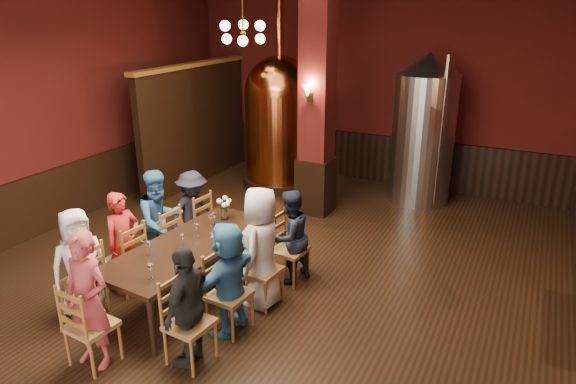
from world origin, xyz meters
The scene contains 35 objects.
room centered at (0.00, 0.00, 2.25)m, with size 10.00×10.02×4.50m.
wainscot_back centered at (0.00, 4.96, 0.50)m, with size 7.90×0.08×1.00m, color black.
wainscot_left centered at (-3.96, 0.00, 0.50)m, with size 0.08×9.90×1.00m, color black.
column centered at (-0.30, 2.80, 2.25)m, with size 0.58×0.58×4.50m, color #44100E.
partition centered at (-3.20, 3.20, 1.20)m, with size 0.22×3.50×2.40m, color black.
pendant_cluster centered at (-1.80, 2.90, 3.10)m, with size 0.90×0.90×1.70m, color #A57226, non-canonical shape.
sconce_column centered at (-0.30, 2.50, 2.20)m, with size 0.20×0.20×0.36m, color black, non-canonical shape.
dining_table centered at (-0.52, -0.59, 0.69)m, with size 1.20×2.48×0.75m.
chair_0 centered at (-1.45, -1.52, 0.46)m, with size 0.46×0.46×0.92m, color brown, non-canonical shape.
person_0 centered at (-1.45, -1.52, 0.69)m, with size 0.67×0.44×1.37m, color white.
chair_1 centered at (-1.40, -0.85, 0.46)m, with size 0.46×0.46×0.92m, color brown, non-canonical shape.
person_1 centered at (-1.40, -0.85, 0.68)m, with size 0.50×0.33×1.37m, color maroon.
chair_2 centered at (-1.34, -0.19, 0.46)m, with size 0.46×0.46×0.92m, color brown, non-canonical shape.
person_2 centered at (-1.34, -0.19, 0.74)m, with size 0.72×0.35×1.48m, color #275283.
chair_3 centered at (-1.29, 0.47, 0.46)m, with size 0.46×0.46×0.92m, color brown, non-canonical shape.
person_3 centered at (-1.29, 0.47, 0.64)m, with size 0.83×0.48×1.28m, color black.
chair_4 centered at (0.24, -1.66, 0.46)m, with size 0.46×0.46×0.92m, color brown, non-canonical shape.
person_4 centered at (0.24, -1.66, 0.68)m, with size 0.79×0.33×1.35m, color black.
chair_5 centered at (0.30, -0.99, 0.46)m, with size 0.46×0.46×0.92m, color brown, non-canonical shape.
person_5 centered at (0.30, -0.99, 0.67)m, with size 1.25×0.40×1.35m, color teal.
chair_6 centered at (0.35, -0.33, 0.46)m, with size 0.46×0.46×0.92m, color brown, non-canonical shape.
person_6 centered at (0.35, -0.33, 0.77)m, with size 0.76×0.49×1.55m, color beige.
chair_7 centered at (0.41, 0.33, 0.46)m, with size 0.46×0.46×0.92m, color brown, non-canonical shape.
person_7 centered at (0.41, 0.33, 0.65)m, with size 0.63×0.31×1.30m, color black.
chair_8 centered at (-0.65, -2.14, 0.46)m, with size 0.46×0.46×0.92m, color brown, non-canonical shape.
person_8 centered at (-0.65, -2.14, 0.75)m, with size 0.55×0.36×1.50m, color #A2363B.
copper_kettle centered at (-1.56, 3.85, 1.37)m, with size 1.59×1.59×3.75m.
steel_vessel centered at (1.24, 4.23, 1.39)m, with size 1.32×1.32×2.78m.
rose_vase centered at (-0.57, 0.24, 0.97)m, with size 0.20×0.20×0.34m.
wine_glass_0 centered at (-0.59, 0.04, 0.83)m, with size 0.07×0.07×0.17m, color white, non-canonical shape.
wine_glass_1 centered at (-0.59, -0.04, 0.83)m, with size 0.07×0.07×0.17m, color white, non-canonical shape.
wine_glass_2 centered at (-0.78, -1.06, 0.83)m, with size 0.07×0.07×0.17m, color white, non-canonical shape.
wine_glass_3 centered at (-0.54, -0.71, 0.83)m, with size 0.07×0.07×0.17m, color white, non-canonical shape.
wine_glass_4 centered at (-0.59, -0.37, 0.83)m, with size 0.07×0.07×0.17m, color white, non-canonical shape.
wine_glass_5 centered at (-0.38, -1.49, 0.83)m, with size 0.07×0.07×0.17m, color white, non-canonical shape.
Camera 1 is at (3.18, -5.24, 3.57)m, focal length 32.00 mm.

